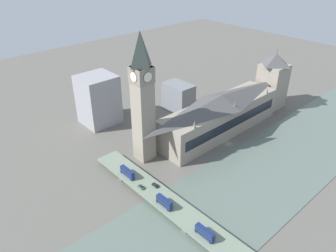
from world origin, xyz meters
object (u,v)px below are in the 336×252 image
object	(u,v)px
parliament_hall	(220,114)
double_decker_bus_rear	(205,232)
double_decker_bus_mid	(164,202)
clock_tower	(142,96)
road_bridge	(193,222)
double_decker_bus_lead	(127,172)
car_northbound_mid	(155,185)
victoria_tower	(272,81)
car_northbound_lead	(141,187)

from	to	relation	value
parliament_hall	double_decker_bus_rear	distance (m)	105.02
parliament_hall	double_decker_bus_rear	bearing A→B (deg)	126.36
double_decker_bus_mid	parliament_hall	bearing A→B (deg)	-67.82
clock_tower	road_bridge	size ratio (longest dim) A/B	0.54
parliament_hall	double_decker_bus_rear	xyz separation A→B (m)	(-62.08, 84.34, -7.89)
double_decker_bus_lead	clock_tower	bearing A→B (deg)	-60.51
double_decker_bus_lead	car_northbound_mid	world-z (taller)	double_decker_bus_lead
double_decker_bus_lead	double_decker_bus_mid	size ratio (longest dim) A/B	1.08
road_bridge	car_northbound_mid	size ratio (longest dim) A/B	34.71
double_decker_bus_mid	car_northbound_mid	xyz separation A→B (m)	(14.94, -6.59, -2.01)
parliament_hall	victoria_tower	size ratio (longest dim) A/B	2.09
parliament_hall	double_decker_bus_lead	bearing A→B (deg)	91.21
car_northbound_mid	parliament_hall	bearing A→B (deg)	-75.92
double_decker_bus_mid	car_northbound_lead	xyz separation A→B (m)	(19.04, 0.11, -2.03)
parliament_hall	clock_tower	size ratio (longest dim) A/B	1.26
car_northbound_lead	car_northbound_mid	distance (m)	7.85
victoria_tower	double_decker_bus_rear	size ratio (longest dim) A/B	4.71
car_northbound_mid	victoria_tower	bearing A→B (deg)	-82.21
parliament_hall	victoria_tower	world-z (taller)	victoria_tower
car_northbound_mid	double_decker_bus_lead	bearing A→B (deg)	18.81
clock_tower	victoria_tower	size ratio (longest dim) A/B	1.66
road_bridge	car_northbound_lead	size ratio (longest dim) A/B	34.43
double_decker_bus_mid	car_northbound_lead	distance (m)	19.14
double_decker_bus_rear	double_decker_bus_lead	bearing A→B (deg)	-0.16
victoria_tower	double_decker_bus_rear	distance (m)	162.99
car_northbound_lead	double_decker_bus_mid	bearing A→B (deg)	-179.66
double_decker_bus_lead	double_decker_bus_rear	bearing A→B (deg)	179.84
parliament_hall	car_northbound_lead	bearing A→B (deg)	100.35
parliament_hall	double_decker_bus_mid	xyz separation A→B (m)	(-34.53, 84.69, -7.80)
clock_tower	victoria_tower	bearing A→B (deg)	-95.10
clock_tower	car_northbound_lead	size ratio (longest dim) A/B	18.46
parliament_hall	double_decker_bus_mid	size ratio (longest dim) A/B	9.92
road_bridge	double_decker_bus_mid	distance (m)	17.71
car_northbound_mid	road_bridge	bearing A→B (deg)	174.44
car_northbound_lead	double_decker_bus_rear	bearing A→B (deg)	-179.43
victoria_tower	car_northbound_mid	world-z (taller)	victoria_tower
double_decker_bus_rear	parliament_hall	bearing A→B (deg)	-53.64
clock_tower	road_bridge	xyz separation A→B (m)	(-62.88, 20.25, -39.96)
road_bridge	double_decker_bus_mid	world-z (taller)	double_decker_bus_mid
road_bridge	victoria_tower	bearing A→B (deg)	-70.63
parliament_hall	car_northbound_mid	distance (m)	81.12
double_decker_bus_mid	clock_tower	bearing A→B (deg)	-27.35
victoria_tower	double_decker_bus_rear	xyz separation A→B (m)	(-62.14, 149.83, -15.97)
clock_tower	car_northbound_mid	size ratio (longest dim) A/B	18.61
victoria_tower	double_decker_bus_mid	size ratio (longest dim) A/B	4.75
road_bridge	double_decker_bus_mid	size ratio (longest dim) A/B	14.68
clock_tower	double_decker_bus_mid	world-z (taller)	clock_tower
victoria_tower	double_decker_bus_mid	distance (m)	154.93
road_bridge	double_decker_bus_lead	world-z (taller)	double_decker_bus_lead
double_decker_bus_lead	double_decker_bus_mid	xyz separation A→B (m)	(-32.75, 0.52, -0.00)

